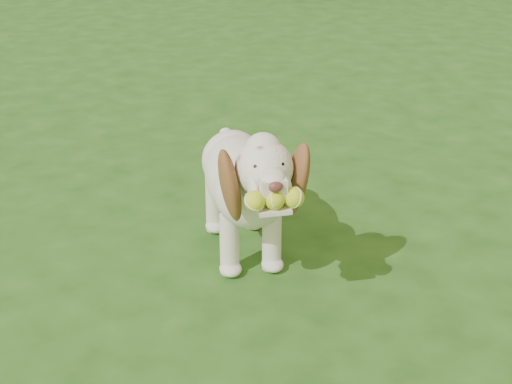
{
  "coord_description": "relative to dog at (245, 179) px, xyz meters",
  "views": [
    {
      "loc": [
        0.31,
        -2.49,
        1.67
      ],
      "look_at": [
        0.57,
        0.2,
        0.4
      ],
      "focal_mm": 55.0,
      "sensor_mm": 36.0,
      "label": 1
    }
  ],
  "objects": [
    {
      "name": "dog",
      "position": [
        0.0,
        0.0,
        0.0
      ],
      "size": [
        0.42,
        1.06,
        0.69
      ],
      "rotation": [
        0.0,
        0.0,
        0.11
      ],
      "color": "white",
      "rests_on": "ground"
    },
    {
      "name": "ground",
      "position": [
        -0.55,
        -0.42,
        -0.37
      ],
      "size": [
        80.0,
        80.0,
        0.0
      ],
      "primitive_type": "plane",
      "color": "#1E4914",
      "rests_on": "ground"
    }
  ]
}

